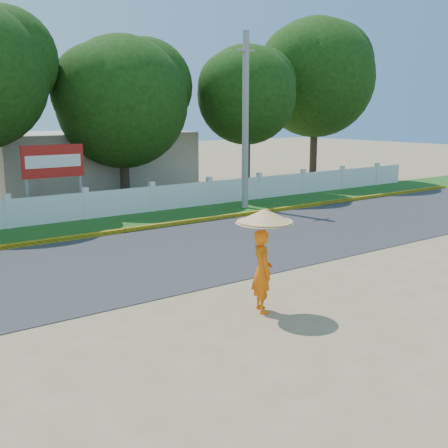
% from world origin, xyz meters
% --- Properties ---
extents(ground, '(120.00, 120.00, 0.00)m').
position_xyz_m(ground, '(0.00, 0.00, 0.00)').
color(ground, '#9E8460').
rests_on(ground, ground).
extents(road, '(60.00, 7.00, 0.02)m').
position_xyz_m(road, '(0.00, 4.50, 0.01)').
color(road, '#38383A').
rests_on(road, ground).
extents(grass_verge, '(60.00, 3.50, 0.03)m').
position_xyz_m(grass_verge, '(0.00, 9.75, 0.01)').
color(grass_verge, '#2D601E').
rests_on(grass_verge, ground).
extents(curb, '(40.00, 0.18, 0.16)m').
position_xyz_m(curb, '(0.00, 8.05, 0.08)').
color(curb, yellow).
rests_on(curb, ground).
extents(fence, '(40.00, 0.10, 1.10)m').
position_xyz_m(fence, '(0.00, 11.20, 0.55)').
color(fence, silver).
rests_on(fence, ground).
extents(building_near, '(10.00, 6.00, 3.20)m').
position_xyz_m(building_near, '(3.00, 18.00, 1.60)').
color(building_near, '#B7AD99').
rests_on(building_near, ground).
extents(utility_pole, '(0.28, 0.28, 7.59)m').
position_xyz_m(utility_pole, '(6.79, 9.56, 3.80)').
color(utility_pole, gray).
rests_on(utility_pole, ground).
extents(monk_with_parasol, '(1.23, 1.23, 2.23)m').
position_xyz_m(monk_with_parasol, '(-1.17, -0.96, 1.46)').
color(monk_with_parasol, orange).
rests_on(monk_with_parasol, ground).
extents(billboard, '(2.50, 0.13, 2.95)m').
position_xyz_m(billboard, '(-0.83, 12.30, 2.14)').
color(billboard, gray).
rests_on(billboard, ground).
extents(tree_row, '(36.49, 8.34, 9.76)m').
position_xyz_m(tree_row, '(2.05, 14.32, 5.39)').
color(tree_row, '#473828').
rests_on(tree_row, ground).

